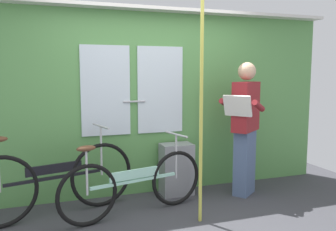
% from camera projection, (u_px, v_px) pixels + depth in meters
% --- Properties ---
extents(train_door_wall, '(5.05, 0.28, 2.35)m').
position_uv_depth(train_door_wall, '(148.00, 99.00, 4.55)').
color(train_door_wall, '#56934C').
rests_on(train_door_wall, ground_plane).
extents(bicycle_near_door, '(1.70, 0.57, 0.86)m').
position_uv_depth(bicycle_near_door, '(134.00, 184.00, 3.88)').
color(bicycle_near_door, black).
rests_on(bicycle_near_door, ground_plane).
extents(bicycle_leaning_behind, '(1.79, 0.61, 0.96)m').
position_uv_depth(bicycle_leaning_behind, '(54.00, 181.00, 3.83)').
color(bicycle_leaning_behind, black).
rests_on(bicycle_leaning_behind, ground_plane).
extents(passenger_reading_newspaper, '(0.63, 0.59, 1.69)m').
position_uv_depth(passenger_reading_newspaper, '(245.00, 126.00, 4.49)').
color(passenger_reading_newspaper, slate).
rests_on(passenger_reading_newspaper, ground_plane).
extents(trash_bin_by_wall, '(0.40, 0.28, 0.66)m').
position_uv_depth(trash_bin_by_wall, '(176.00, 169.00, 4.56)').
color(trash_bin_by_wall, gray).
rests_on(trash_bin_by_wall, ground_plane).
extents(handrail_pole, '(0.04, 0.04, 2.31)m').
position_uv_depth(handrail_pole, '(201.00, 112.00, 3.62)').
color(handrail_pole, '#C6C14C').
rests_on(handrail_pole, ground_plane).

